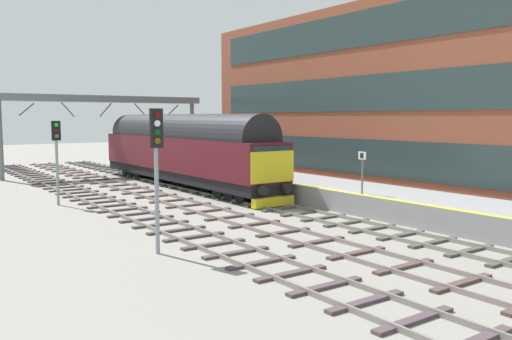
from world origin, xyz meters
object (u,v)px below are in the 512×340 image
Objects in this scene: diesel_locomotive at (182,148)px; waiting_passenger at (221,155)px; signal_post_near at (157,160)px; platform_number_sign at (362,166)px; signal_post_mid at (57,151)px.

waiting_passenger is (2.75, -0.33, -0.50)m from diesel_locomotive.
signal_post_near reaches higher than platform_number_sign.
signal_post_mid is at bearing -161.49° from diesel_locomotive.
diesel_locomotive reaches higher than platform_number_sign.
signal_post_mid is at bearing 90.00° from signal_post_near.
waiting_passenger is at bearing 12.66° from signal_post_mid.
platform_number_sign is at bearing 4.61° from signal_post_near.
signal_post_near is at bearing -175.39° from platform_number_sign.
platform_number_sign is at bearing -46.62° from signal_post_mid.
waiting_passenger is at bearing 51.90° from signal_post_near.
signal_post_near reaches higher than diesel_locomotive.
diesel_locomotive reaches higher than signal_post_mid.
waiting_passenger is at bearing 86.31° from platform_number_sign.
platform_number_sign is (10.46, 0.84, -0.81)m from signal_post_near.
platform_number_sign is at bearing -82.36° from diesel_locomotive.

